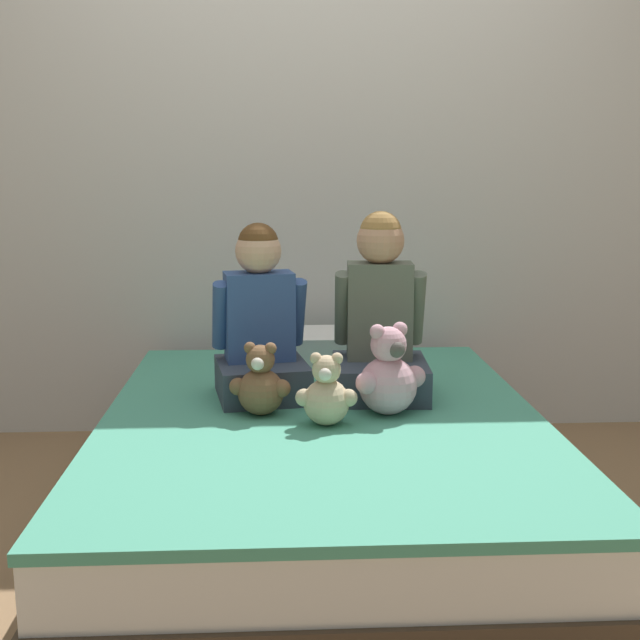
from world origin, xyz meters
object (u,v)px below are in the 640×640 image
teddy_bear_held_by_left_child (261,384)px  teddy_bear_held_by_right_child (388,376)px  child_on_left (260,326)px  pillow_at_headboard (312,345)px  bed (322,472)px  teddy_bear_between_children (326,395)px  child_on_right (380,322)px

teddy_bear_held_by_left_child → teddy_bear_held_by_right_child: 0.41m
child_on_left → pillow_at_headboard: child_on_left is taller
bed → teddy_bear_between_children: 0.32m
teddy_bear_held_by_right_child → pillow_at_headboard: size_ratio=0.56×
child_on_right → teddy_bear_held_by_left_child: bearing=-147.7°
child_on_right → teddy_bear_between_children: child_on_right is taller
teddy_bear_held_by_left_child → teddy_bear_held_by_right_child: (0.41, -0.01, 0.03)m
child_on_right → teddy_bear_between_children: (-0.21, -0.34, -0.16)m
teddy_bear_held_by_right_child → child_on_right: bearing=66.6°
teddy_bear_held_by_right_child → pillow_at_headboard: bearing=82.0°
bed → child_on_left: size_ratio=3.14×
teddy_bear_held_by_left_child → bed: bearing=13.1°
child_on_right → teddy_bear_between_children: 0.43m
child_on_right → teddy_bear_held_by_right_child: (-0.00, -0.24, -0.13)m
child_on_right → teddy_bear_between_children: size_ratio=2.79×
child_on_left → pillow_at_headboard: size_ratio=1.13×
teddy_bear_between_children → child_on_right: bearing=63.2°
bed → pillow_at_headboard: bearing=90.0°
bed → teddy_bear_held_by_left_child: teddy_bear_held_by_left_child is taller
teddy_bear_between_children → pillow_at_headboard: 0.88m
child_on_left → teddy_bear_between_children: 0.43m
teddy_bear_between_children → teddy_bear_held_by_right_child: bearing=30.2°
child_on_right → teddy_bear_held_by_right_child: child_on_right is taller
child_on_right → child_on_left: bearing=-176.5°
child_on_right → pillow_at_headboard: child_on_right is taller
bed → pillow_at_headboard: pillow_at_headboard is taller
teddy_bear_held_by_right_child → pillow_at_headboard: teddy_bear_held_by_right_child is taller
child_on_right → pillow_at_headboard: (-0.21, 0.53, -0.20)m
child_on_left → child_on_right: (0.41, 0.00, 0.01)m
child_on_left → pillow_at_headboard: 0.60m
teddy_bear_between_children → teddy_bear_held_by_left_child: bearing=155.1°
child_on_left → teddy_bear_held_by_left_child: child_on_left is taller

